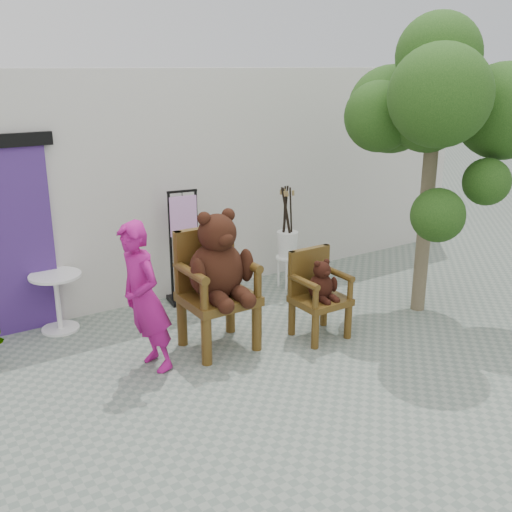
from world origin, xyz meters
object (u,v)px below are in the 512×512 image
at_px(chair_small, 318,288).
at_px(person, 144,298).
at_px(cafe_table, 57,295).
at_px(stool_bucket, 287,244).
at_px(chair_big, 217,271).
at_px(display_stand, 185,260).
at_px(tree, 436,107).

relative_size(chair_small, person, 0.63).
xyz_separation_m(cafe_table, stool_bucket, (3.14, -0.31, 0.20)).
distance_m(chair_big, cafe_table, 2.03).
relative_size(person, display_stand, 1.06).
bearing_deg(stool_bucket, tree, -60.99).
distance_m(stool_bucket, tree, 2.69).
relative_size(chair_big, chair_small, 1.55).
xyz_separation_m(chair_small, person, (-2.01, 0.29, 0.21)).
bearing_deg(display_stand, person, -119.98).
bearing_deg(tree, cafe_table, 154.29).
distance_m(person, cafe_table, 1.62).
xyz_separation_m(chair_big, cafe_table, (-1.37, 1.42, -0.46)).
relative_size(chair_small, cafe_table, 1.44).
distance_m(chair_small, person, 2.04).
relative_size(chair_big, person, 0.98).
bearing_deg(stool_bucket, chair_big, -147.71).
relative_size(chair_big, tree, 0.44).
bearing_deg(chair_big, person, -174.70).
relative_size(person, stool_bucket, 1.10).
relative_size(chair_small, display_stand, 0.67).
bearing_deg(cafe_table, display_stand, -0.13).
xyz_separation_m(chair_small, stool_bucket, (0.65, 1.49, 0.05)).
bearing_deg(stool_bucket, person, -155.67).
xyz_separation_m(display_stand, tree, (2.37, -1.95, 1.99)).
height_order(person, cafe_table, person).
xyz_separation_m(cafe_table, display_stand, (1.68, -0.00, 0.14)).
xyz_separation_m(chair_small, tree, (1.56, -0.15, 1.98)).
bearing_deg(person, cafe_table, -169.93).
bearing_deg(chair_big, display_stand, 77.50).
height_order(chair_big, chair_small, chair_big).
height_order(chair_small, stool_bucket, stool_bucket).
bearing_deg(stool_bucket, display_stand, 168.30).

